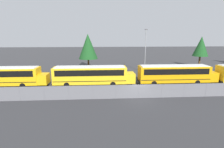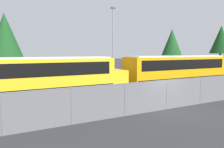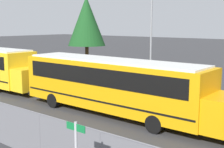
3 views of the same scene
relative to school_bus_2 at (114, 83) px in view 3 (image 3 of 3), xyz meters
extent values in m
cylinder|color=slate|center=(1.62, -6.60, -0.98)|extent=(0.07, 0.07, 1.89)
cube|color=yellow|center=(-7.91, -0.08, -0.65)|extent=(1.45, 2.38, 1.63)
cylinder|color=black|center=(-10.93, 1.09, -1.47)|extent=(0.92, 0.28, 0.92)
cube|color=orange|center=(-0.30, 0.00, -0.11)|extent=(12.08, 2.58, 2.71)
cube|color=black|center=(-0.30, 0.00, 0.48)|extent=(11.11, 2.62, 0.98)
cube|color=black|center=(-0.30, 0.00, -0.87)|extent=(11.83, 2.61, 0.10)
cube|color=black|center=(-6.39, 0.00, -1.32)|extent=(0.12, 2.58, 0.24)
cube|color=silver|center=(-0.30, 0.00, 1.29)|extent=(11.47, 2.32, 0.10)
cylinder|color=black|center=(3.45, 1.17, -1.47)|extent=(0.92, 0.28, 0.92)
cylinder|color=black|center=(3.45, -1.17, -1.47)|extent=(0.92, 0.28, 0.92)
cylinder|color=black|center=(-4.04, 1.17, -1.47)|extent=(0.92, 0.28, 0.92)
cylinder|color=black|center=(-4.04, -1.17, -1.47)|extent=(0.92, 0.28, 0.92)
cube|color=#147238|center=(5.21, -8.15, 0.61)|extent=(0.70, 0.02, 0.20)
cylinder|color=gray|center=(-3.14, 8.92, 2.73)|extent=(0.16, 0.16, 9.32)
cylinder|color=#51381E|center=(-15.94, 14.41, -0.63)|extent=(0.44, 0.44, 2.59)
cone|color=#194C1E|center=(-15.94, 14.41, 3.68)|extent=(4.64, 4.64, 6.03)
camera|label=1|loc=(-12.82, -28.75, 6.54)|focal=28.00mm
camera|label=2|loc=(-17.30, -16.96, 1.72)|focal=35.00mm
camera|label=3|loc=(11.06, -13.79, 3.38)|focal=50.00mm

